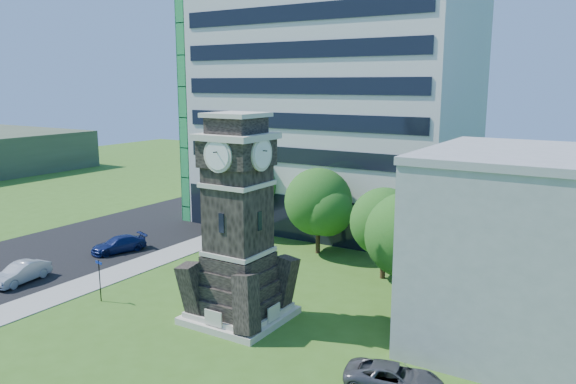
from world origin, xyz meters
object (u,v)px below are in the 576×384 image
Objects in this scene: car_street_north at (119,244)px; park_bench at (225,317)px; clock_tower at (238,233)px; car_east_lot at (394,378)px; car_street_mid at (21,273)px; street_sign at (100,276)px.

car_street_north reaches higher than park_bench.
car_east_lot is (10.83, -2.78, -4.65)m from clock_tower.
car_street_mid is at bearing 79.31° from car_east_lot.
car_street_mid reaches higher than car_street_north.
clock_tower is at bearing 23.79° from street_sign.
car_street_mid is at bearing -169.29° from clock_tower.
car_street_north is at bearing 161.70° from clock_tower.
clock_tower is at bearing 0.95° from car_street_north.
car_street_north is at bearing 140.81° from street_sign.
car_street_mid is 2.52× the size of park_bench.
street_sign is (7.41, -8.06, 1.07)m from car_street_north.
car_street_north is at bearing 80.60° from car_street_mid.
park_bench is at bearing -99.64° from clock_tower.
street_sign is at bearing 77.88° from car_east_lot.
street_sign is (7.57, 0.61, 1.02)m from car_street_mid.
car_street_mid is (-16.79, -3.18, -4.58)m from clock_tower.
car_street_north is (0.17, 8.67, -0.05)m from car_street_mid.
clock_tower is 7.20× the size of park_bench.
car_street_mid reaches higher than park_bench.
car_street_north reaches higher than car_east_lot.
car_street_mid is at bearing -170.20° from park_bench.
clock_tower is 18.11m from car_street_north.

